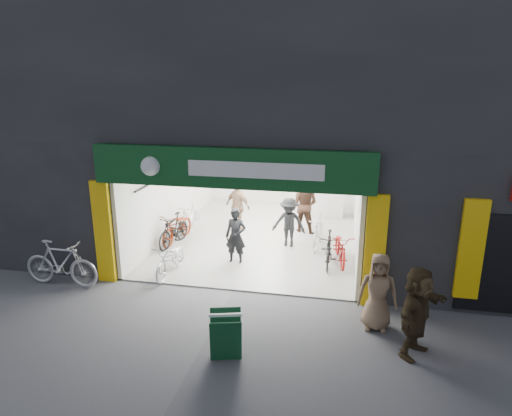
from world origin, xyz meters
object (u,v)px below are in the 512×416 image
(bike_left_front, at_px, (171,259))
(pedestrian_near, at_px, (378,292))
(sandwich_board, at_px, (226,335))
(bike_right_front, at_px, (329,249))
(parked_bike, at_px, (61,263))

(bike_left_front, distance_m, pedestrian_near, 5.37)
(bike_left_front, bearing_deg, sandwich_board, -51.26)
(bike_left_front, height_order, sandwich_board, sandwich_board)
(pedestrian_near, xyz_separation_m, sandwich_board, (-2.75, -1.63, -0.33))
(bike_left_front, distance_m, bike_right_front, 4.23)
(parked_bike, bearing_deg, bike_left_front, -63.23)
(pedestrian_near, height_order, sandwich_board, pedestrian_near)
(bike_right_front, height_order, pedestrian_near, pedestrian_near)
(bike_left_front, bearing_deg, bike_right_front, 22.56)
(parked_bike, height_order, sandwich_board, parked_bike)
(bike_left_front, xyz_separation_m, bike_right_front, (3.99, 1.42, 0.03))
(bike_right_front, relative_size, sandwich_board, 1.77)
(bike_right_front, xyz_separation_m, sandwich_board, (-1.63, -4.68, 0.02))
(bike_right_front, distance_m, sandwich_board, 4.96)
(bike_right_front, relative_size, pedestrian_near, 0.96)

